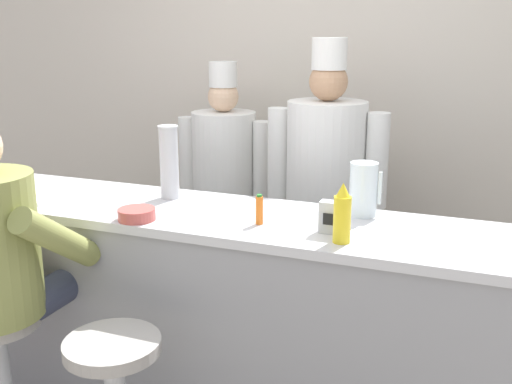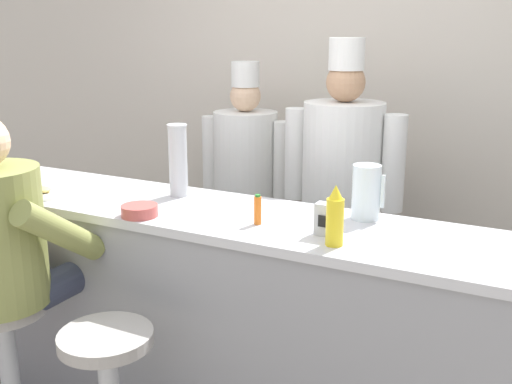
# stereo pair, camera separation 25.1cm
# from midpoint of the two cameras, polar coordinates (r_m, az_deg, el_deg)

# --- Properties ---
(wall_back) EXTENTS (10.00, 0.06, 2.70)m
(wall_back) POSITION_cam_midpoint_polar(r_m,az_deg,el_deg) (4.07, 10.11, 8.48)
(wall_back) COLOR beige
(wall_back) RESTS_ON ground_plane
(diner_counter) EXTENTS (3.13, 0.61, 1.03)m
(diner_counter) POSITION_cam_midpoint_polar(r_m,az_deg,el_deg) (2.84, -0.82, -11.80)
(diner_counter) COLOR gray
(diner_counter) RESTS_ON ground_plane
(mustard_bottle_yellow) EXTENTS (0.07, 0.07, 0.23)m
(mustard_bottle_yellow) POSITION_cam_midpoint_polar(r_m,az_deg,el_deg) (2.24, 10.72, -2.45)
(mustard_bottle_yellow) COLOR yellow
(mustard_bottle_yellow) RESTS_ON diner_counter
(hot_sauce_bottle_orange) EXTENTS (0.03, 0.03, 0.13)m
(hot_sauce_bottle_orange) POSITION_cam_midpoint_polar(r_m,az_deg,el_deg) (2.46, 3.08, -1.76)
(hot_sauce_bottle_orange) COLOR orange
(hot_sauce_bottle_orange) RESTS_ON diner_counter
(water_pitcher_clear) EXTENTS (0.14, 0.12, 0.23)m
(water_pitcher_clear) POSITION_cam_midpoint_polar(r_m,az_deg,el_deg) (2.58, 13.22, -0.05)
(water_pitcher_clear) COLOR silver
(water_pitcher_clear) RESTS_ON diner_counter
(breakfast_plate) EXTENTS (0.24, 0.24, 0.05)m
(breakfast_plate) POSITION_cam_midpoint_polar(r_m,az_deg,el_deg) (3.03, -17.58, -0.14)
(breakfast_plate) COLOR white
(breakfast_plate) RESTS_ON diner_counter
(cereal_bowl) EXTENTS (0.16, 0.16, 0.05)m
(cereal_bowl) POSITION_cam_midpoint_polar(r_m,az_deg,el_deg) (2.60, -8.35, -1.82)
(cereal_bowl) COLOR #B24C47
(cereal_bowl) RESTS_ON diner_counter
(cup_stack_steel) EXTENTS (0.10, 0.10, 0.35)m
(cup_stack_steel) POSITION_cam_midpoint_polar(r_m,az_deg,el_deg) (2.87, -4.97, 2.99)
(cup_stack_steel) COLOR #B7BABF
(cup_stack_steel) RESTS_ON diner_counter
(napkin_dispenser_chrome) EXTENTS (0.10, 0.06, 0.13)m
(napkin_dispenser_chrome) POSITION_cam_midpoint_polar(r_m,az_deg,el_deg) (2.36, 9.95, -2.66)
(napkin_dispenser_chrome) COLOR silver
(napkin_dispenser_chrome) RESTS_ON diner_counter
(diner_seated_olive) EXTENTS (0.63, 0.62, 1.48)m
(diner_seated_olive) POSITION_cam_midpoint_polar(r_m,az_deg,el_deg) (2.69, -20.64, -4.94)
(diner_seated_olive) COLOR #B2B5BA
(diner_seated_olive) RESTS_ON ground_plane
(empty_stool_round) EXTENTS (0.37, 0.37, 0.68)m
(empty_stool_round) POSITION_cam_midpoint_polar(r_m,az_deg,el_deg) (2.51, -10.94, -17.63)
(empty_stool_round) COLOR #B2B5BA
(empty_stool_round) RESTS_ON ground_plane
(cook_in_whites_near) EXTENTS (0.63, 0.41, 1.62)m
(cook_in_whites_near) POSITION_cam_midpoint_polar(r_m,az_deg,el_deg) (3.86, 0.87, 1.44)
(cook_in_whites_near) COLOR #232328
(cook_in_whites_near) RESTS_ON ground_plane
(cook_in_whites_far) EXTENTS (0.69, 0.44, 1.77)m
(cook_in_whites_far) POSITION_cam_midpoint_polar(r_m,az_deg,el_deg) (3.39, 10.28, 0.68)
(cook_in_whites_far) COLOR #232328
(cook_in_whites_far) RESTS_ON ground_plane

